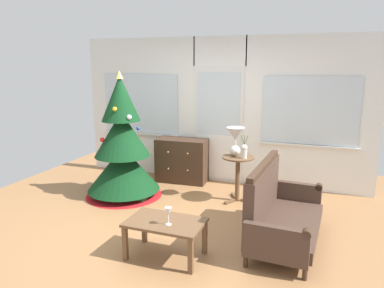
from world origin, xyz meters
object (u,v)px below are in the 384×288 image
Objects in this scene: table_lamp at (235,138)px; gift_box at (141,196)px; coffee_table at (165,226)px; flower_vase at (244,151)px; dresser_cabinet at (182,160)px; christmas_tree at (123,151)px; side_table at (238,170)px; wine_glass at (168,212)px; settee_sofa at (278,211)px.

table_lamp is 1.72m from gift_box.
gift_box is (-1.04, 1.38, -0.27)m from coffee_table.
dresser_cabinet is at bearing 152.39° from flower_vase.
christmas_tree is 1.21m from dresser_cabinet.
side_table is (1.16, -0.60, 0.11)m from dresser_cabinet.
wine_glass is 1.89m from gift_box.
gift_box is at bearing -101.87° from dresser_cabinet.
dresser_cabinet reaches higher than wine_glass.
christmas_tree is 0.77m from gift_box.
wine_glass is (-0.23, -2.03, -0.43)m from table_lamp.
christmas_tree is at bearing -122.19° from dresser_cabinet.
gift_box is at bearing -158.95° from side_table.
coffee_table is 0.23m from wine_glass.
dresser_cabinet is 2.62× the size of flower_vase.
table_lamp reaches higher than dresser_cabinet.
settee_sofa is at bearing 35.62° from coffee_table.
coffee_table is at bearing -98.67° from table_lamp.
settee_sofa is at bearing -58.52° from flower_vase.
wine_glass is at bearing -44.95° from coffee_table.
table_lamp is (1.10, -0.56, 0.60)m from dresser_cabinet.
table_lamp is at bearing 124.89° from settee_sofa.
settee_sofa is at bearing -42.02° from dresser_cabinet.
settee_sofa is 1.36m from side_table.
christmas_tree reaches higher than flower_vase.
flower_vase reaches higher than wine_glass.
christmas_tree is at bearing -166.03° from table_lamp.
christmas_tree is 2.35× the size of coffee_table.
settee_sofa is 9.69× the size of gift_box.
coffee_table is (-0.46, -1.86, -0.47)m from flower_vase.
gift_box is at bearing -21.44° from christmas_tree.
table_lamp is 2.08m from coffee_table.
coffee_table reaches higher than gift_box.
settee_sofa is (1.91, -1.72, -0.01)m from dresser_cabinet.
christmas_tree reaches higher than gift_box.
settee_sofa is at bearing 39.73° from wine_glass.
dresser_cabinet is 1.09× the size of coffee_table.
dresser_cabinet is 1.31m from side_table.
christmas_tree is 1.25× the size of settee_sofa.
dresser_cabinet is 5.60× the size of gift_box.
coffee_table is (0.80, -2.52, -0.03)m from dresser_cabinet.
table_lamp is at bearing 83.56° from wine_glass.
christmas_tree is 2.81× the size of side_table.
table_lamp is 1.26× the size of flower_vase.
coffee_table is at bearing -47.07° from christmas_tree.
flower_vase is (1.88, 0.33, 0.09)m from christmas_tree.
flower_vase is at bearing 121.48° from settee_sofa.
christmas_tree is at bearing 158.56° from gift_box.
flower_vase is at bearing 9.89° from christmas_tree.
dresser_cabinet reaches higher than side_table.
wine_glass is at bearing -101.41° from flower_vase.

